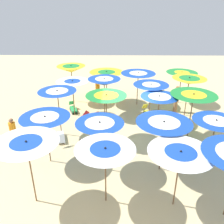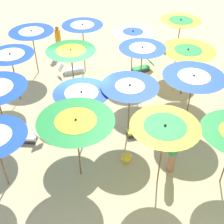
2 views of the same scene
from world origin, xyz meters
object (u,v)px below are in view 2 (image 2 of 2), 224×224
(lounger_3, at_px, (142,130))
(beachgoer_1, at_px, (173,151))
(beach_umbrella_9, at_px, (193,80))
(beachgoer_2, at_px, (58,40))
(beach_umbrella_3, at_px, (165,131))
(beach_ball, at_px, (126,158))
(beach_umbrella_19, at_px, (180,24))
(beach_umbrella_13, at_px, (142,52))
(beach_umbrella_17, at_px, (83,28))
(beach_umbrella_8, at_px, (130,90))
(beach_umbrella_14, at_px, (187,55))
(beach_umbrella_11, at_px, (11,58))
(beach_umbrella_18, at_px, (133,35))
(beach_umbrella_16, at_px, (32,35))
(lounger_0, at_px, (125,83))
(beachgoer_0, at_px, (187,68))
(beach_umbrella_7, at_px, (82,97))
(lounger_1, at_px, (142,68))
(lounger_2, at_px, (72,69))
(beach_umbrella_12, at_px, (71,54))
(lounger_4, at_px, (25,137))
(beach_umbrella_2, at_px, (76,125))

(lounger_3, xyz_separation_m, beachgoer_1, (-0.68, 1.84, 0.70))
(beach_umbrella_9, xyz_separation_m, beachgoer_2, (5.44, -6.25, -1.21))
(beach_umbrella_3, distance_m, lounger_3, 3.08)
(beach_ball, bearing_deg, beach_umbrella_19, -116.34)
(beach_umbrella_13, xyz_separation_m, beachgoer_2, (3.89, -4.10, -1.26))
(beach_umbrella_17, bearing_deg, beach_umbrella_8, 108.90)
(beach_umbrella_14, bearing_deg, beach_umbrella_11, -0.21)
(beach_umbrella_18, bearing_deg, beach_umbrella_16, -4.45)
(beach_umbrella_11, relative_size, beach_umbrella_18, 1.00)
(lounger_0, xyz_separation_m, beachgoer_0, (-2.77, 0.14, 0.75))
(beach_umbrella_14, distance_m, beach_umbrella_16, 7.09)
(beach_umbrella_7, xyz_separation_m, beach_umbrella_17, (0.03, -5.07, 0.31))
(beach_umbrella_13, bearing_deg, beach_umbrella_11, 0.48)
(beach_umbrella_8, distance_m, beach_umbrella_19, 5.76)
(beach_umbrella_3, relative_size, beach_umbrella_11, 1.08)
(beach_umbrella_3, distance_m, beach_umbrella_13, 4.96)
(beach_umbrella_18, relative_size, lounger_1, 1.89)
(lounger_2, bearing_deg, lounger_0, -44.50)
(beach_umbrella_12, distance_m, beachgoer_1, 5.56)
(lounger_4, bearing_deg, beach_umbrella_13, -141.80)
(beach_umbrella_3, bearing_deg, beach_umbrella_17, -71.65)
(beach_umbrella_9, bearing_deg, lounger_0, -53.25)
(beach_umbrella_9, relative_size, beach_umbrella_18, 1.00)
(beach_umbrella_14, bearing_deg, lounger_4, 22.53)
(lounger_2, relative_size, beachgoer_1, 0.74)
(beach_umbrella_8, distance_m, lounger_2, 5.60)
(beach_umbrella_18, relative_size, beachgoer_2, 1.39)
(beach_umbrella_19, relative_size, lounger_2, 2.02)
(beach_umbrella_2, relative_size, beach_umbrella_16, 1.06)
(beach_umbrella_3, height_order, lounger_2, beach_umbrella_3)
(beach_umbrella_2, xyz_separation_m, beach_umbrella_13, (-2.56, -4.48, -0.03))
(beach_umbrella_19, xyz_separation_m, lounger_2, (5.25, 0.21, -2.11))
(beach_umbrella_18, height_order, beachgoer_2, beach_umbrella_18)
(beach_umbrella_14, relative_size, lounger_2, 1.76)
(beach_umbrella_16, distance_m, lounger_2, 2.50)
(beach_umbrella_7, distance_m, lounger_4, 2.83)
(beachgoer_1, bearing_deg, lounger_1, 151.52)
(beach_umbrella_17, relative_size, beachgoer_1, 1.46)
(beach_umbrella_12, height_order, beach_umbrella_14, beach_umbrella_12)
(beach_umbrella_13, xyz_separation_m, beachgoer_1, (-0.43, 4.48, -1.21))
(beachgoer_2, bearing_deg, beachgoer_1, 61.10)
(beach_umbrella_3, xyz_separation_m, beach_umbrella_11, (5.24, -4.92, -0.18))
(beachgoer_2, bearing_deg, beach_umbrella_2, 43.18)
(beach_umbrella_13, xyz_separation_m, beachgoer_0, (-2.19, -0.57, -1.16))
(beach_umbrella_7, bearing_deg, beach_umbrella_11, -44.17)
(beach_umbrella_3, xyz_separation_m, lounger_3, (0.16, -2.32, -2.02))
(beach_umbrella_13, relative_size, beach_ball, 6.60)
(beachgoer_0, bearing_deg, lounger_4, 80.21)
(beach_umbrella_8, relative_size, beachgoer_1, 1.33)
(beach_umbrella_3, height_order, lounger_1, beach_umbrella_3)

